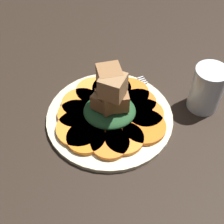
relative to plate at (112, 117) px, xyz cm
name	(u,v)px	position (x,y,z in cm)	size (l,w,h in cm)	color
table_slab	(112,122)	(0.00, 0.00, -1.52)	(120.00, 120.00, 2.00)	black
plate	(112,117)	(0.00, 0.00, 0.00)	(25.83, 25.83, 1.05)	beige
carrot_slice_0	(82,128)	(5.91, 3.65, 1.02)	(9.20, 9.20, 0.89)	orange
carrot_slice_1	(89,138)	(4.53, 5.95, 1.02)	(7.56, 7.56, 0.89)	orange
carrot_slice_2	(112,143)	(0.12, 7.20, 1.02)	(7.46, 7.46, 0.89)	orange
carrot_slice_3	(127,138)	(-2.74, 6.18, 1.02)	(7.55, 7.55, 0.89)	orange
carrot_slice_4	(146,127)	(-6.70, 3.37, 1.02)	(8.71, 8.71, 0.89)	orange
carrot_slice_5	(148,115)	(-7.20, 0.37, 1.02)	(7.56, 7.56, 0.89)	orange
carrot_slice_6	(141,102)	(-6.21, -3.18, 1.02)	(7.17, 7.17, 0.89)	orange
carrot_slice_7	(130,94)	(-3.86, -5.68, 1.02)	(9.31, 9.31, 0.89)	orange
carrot_slice_8	(114,89)	(-0.50, -7.15, 1.02)	(8.53, 8.53, 0.89)	orange
carrot_slice_9	(96,91)	(3.29, -6.55, 1.02)	(7.96, 7.96, 0.89)	orange
carrot_slice_10	(84,103)	(5.90, -2.97, 1.02)	(8.24, 8.24, 0.89)	orange
carrot_slice_11	(78,114)	(6.93, -0.08, 1.02)	(7.31, 7.31, 0.89)	orange
center_pile	(113,101)	(-0.17, 0.03, 4.93)	(10.56, 9.51, 11.29)	#1E4723
fork	(111,92)	(0.12, -6.50, 0.78)	(18.09, 9.53, 0.40)	silver
water_glass	(209,89)	(-19.75, -3.48, 4.48)	(6.52, 6.52, 10.00)	silver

